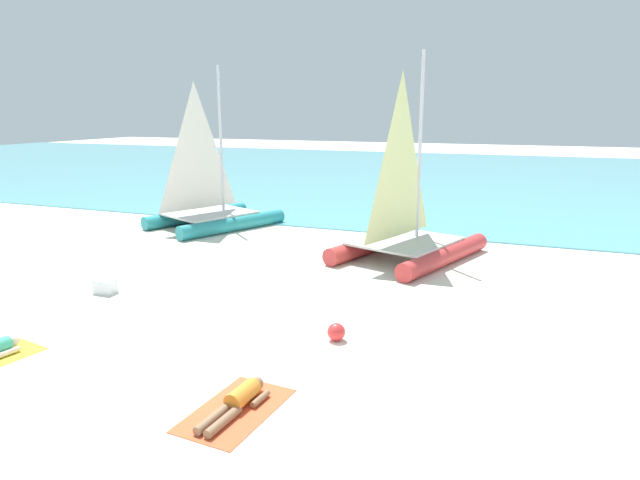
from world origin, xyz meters
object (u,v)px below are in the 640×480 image
sailboat_teal (211,204)px  towel_right (236,410)px  sunbather_right (238,401)px  cooler_box (105,286)px  beach_ball (336,332)px  sailboat_red (407,229)px

sailboat_teal → towel_right: (7.76, -11.69, -0.91)m
sunbather_right → sailboat_teal: bearing=128.2°
towel_right → cooler_box: size_ratio=3.80×
sailboat_teal → sunbather_right: sailboat_teal is taller
sunbather_right → beach_ball: (0.53, 3.00, 0.05)m
sailboat_teal → beach_ball: size_ratio=16.95×
sunbather_right → cooler_box: bearing=152.4°
sailboat_teal → towel_right: size_ratio=3.23×
sunbather_right → towel_right: bearing=-90.0°
sailboat_teal → towel_right: 14.06m
towel_right → sailboat_red: bearing=87.5°
sailboat_teal → sunbather_right: size_ratio=3.92×
cooler_box → sunbather_right: bearing=-32.0°
towel_right → beach_ball: 3.12m
towel_right → beach_ball: size_ratio=5.24×
towel_right → cooler_box: cooler_box is taller
sailboat_red → cooler_box: size_ratio=12.45×
beach_ball → sailboat_teal: bearing=133.9°
sailboat_red → towel_right: sailboat_red is taller
cooler_box → sailboat_teal: bearing=103.4°
sailboat_teal → beach_ball: bearing=-23.1°
sailboat_red → sailboat_teal: (-8.18, 1.92, -0.01)m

